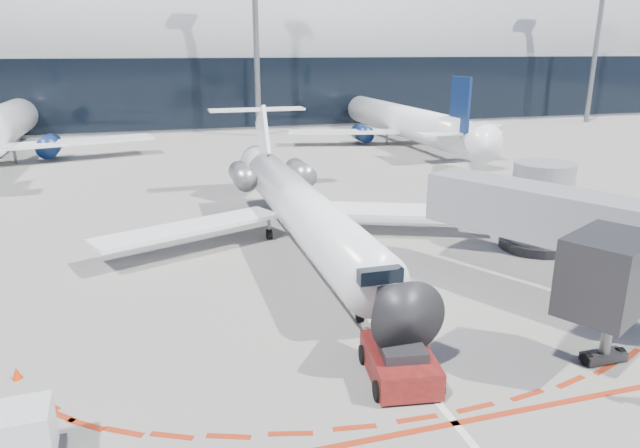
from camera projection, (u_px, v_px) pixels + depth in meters
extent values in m
plane|color=slate|center=(337.00, 279.00, 27.41)|extent=(260.00, 260.00, 0.00)
cube|color=silver|center=(325.00, 265.00, 29.25)|extent=(0.25, 40.00, 0.01)
cube|color=#9A2810|center=(455.00, 423.00, 16.85)|extent=(14.00, 0.25, 0.01)
cube|color=gray|center=(205.00, 88.00, 85.60)|extent=(150.00, 24.00, 10.00)
cylinder|color=gray|center=(203.00, 53.00, 84.13)|extent=(150.00, 24.00, 24.00)
cube|color=black|center=(213.00, 94.00, 74.54)|extent=(150.00, 0.20, 9.00)
cube|color=gray|center=(567.00, 218.00, 24.62)|extent=(8.22, 12.61, 2.30)
cube|color=black|center=(607.00, 274.00, 18.54)|extent=(3.86, 3.44, 2.60)
cylinder|color=slate|center=(608.00, 331.00, 19.83)|extent=(0.36, 0.36, 2.40)
cube|color=black|center=(603.00, 356.00, 20.11)|extent=(1.60, 0.60, 0.30)
cylinder|color=gray|center=(540.00, 206.00, 31.05)|extent=(3.20, 3.20, 4.80)
cylinder|color=black|center=(536.00, 243.00, 31.69)|extent=(4.00, 4.00, 0.50)
cylinder|color=slate|center=(256.00, 33.00, 69.12)|extent=(0.70, 0.70, 25.00)
cylinder|color=slate|center=(598.00, 35.00, 82.45)|extent=(0.70, 0.70, 25.00)
cylinder|color=white|center=(304.00, 211.00, 30.65)|extent=(2.62, 21.33, 2.62)
cone|color=black|center=(392.00, 302.00, 19.62)|extent=(2.62, 2.71, 2.62)
cone|color=white|center=(261.00, 167.00, 42.04)|extent=(2.62, 3.49, 2.62)
cube|color=black|center=(376.00, 271.00, 20.88)|extent=(1.65, 1.36, 0.53)
cube|color=white|center=(189.00, 228.00, 30.64)|extent=(10.39, 6.16, 0.30)
cube|color=white|center=(395.00, 211.00, 33.84)|extent=(10.39, 6.16, 0.30)
cube|color=white|center=(263.00, 137.00, 40.47)|extent=(0.24, 4.55, 4.63)
cube|color=white|center=(257.00, 109.00, 41.82)|extent=(6.98, 1.55, 0.16)
cylinder|color=slate|center=(242.00, 176.00, 37.88)|extent=(1.45, 3.30, 1.45)
cylinder|color=slate|center=(300.00, 172.00, 38.94)|extent=(1.45, 3.30, 1.45)
cylinder|color=black|center=(360.00, 316.00, 23.05)|extent=(0.21, 0.54, 0.54)
cylinder|color=black|center=(269.00, 234.00, 33.07)|extent=(0.29, 0.62, 0.62)
cylinder|color=black|center=(317.00, 230.00, 33.84)|extent=(0.29, 0.62, 0.62)
cylinder|color=slate|center=(360.00, 310.00, 22.98)|extent=(0.17, 0.17, 1.07)
cube|color=#4E0B11|center=(400.00, 363.00, 19.02)|extent=(2.51, 3.54, 0.92)
cube|color=black|center=(403.00, 352.00, 18.55)|extent=(1.60, 1.43, 0.36)
cylinder|color=slate|center=(383.00, 336.00, 21.21)|extent=(0.50, 2.64, 0.10)
cylinder|color=black|center=(379.00, 391.00, 17.90)|extent=(0.38, 0.69, 0.65)
cylinder|color=black|center=(438.00, 386.00, 18.15)|extent=(0.38, 0.69, 0.65)
cylinder|color=black|center=(364.00, 354.00, 20.03)|extent=(0.38, 0.69, 0.65)
cylinder|color=black|center=(417.00, 351.00, 20.28)|extent=(0.38, 0.69, 0.65)
cube|color=silver|center=(22.00, 435.00, 14.78)|extent=(1.59, 1.50, 1.51)
cylinder|color=black|center=(60.00, 444.00, 15.85)|extent=(0.11, 0.19, 0.19)
cone|color=red|center=(17.00, 373.00, 19.06)|extent=(0.32, 0.32, 0.44)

